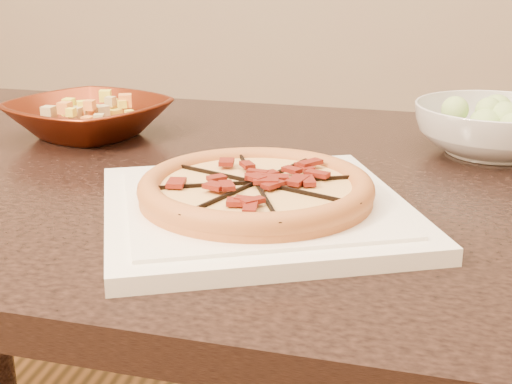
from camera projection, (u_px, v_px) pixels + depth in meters
dining_table at (199, 240)px, 1.00m from camera, size 1.38×0.93×0.75m
plate at (256, 209)px, 0.77m from camera, size 0.42×0.42×0.02m
pizza at (256, 189)px, 0.77m from camera, size 0.25×0.25×0.03m
bronze_bowl at (89, 118)px, 1.11m from camera, size 0.30×0.30×0.06m
mixed_dish at (86, 92)px, 1.10m from camera, size 0.10×0.12×0.03m
salad_bowl at (494, 129)px, 1.01m from camera, size 0.29×0.29×0.07m
salad at (497, 92)px, 1.00m from camera, size 0.11×0.11×0.04m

